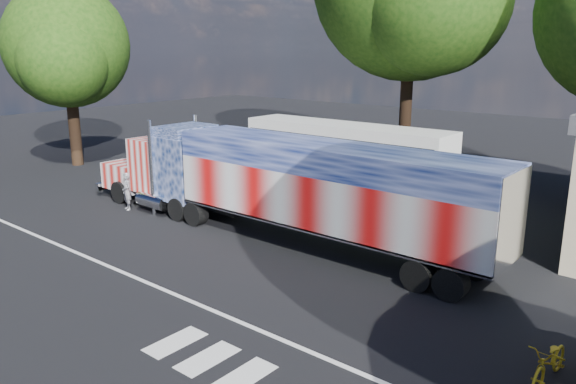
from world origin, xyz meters
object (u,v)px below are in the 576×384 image
Objects in this scene: coach_bus at (345,155)px; woman at (127,191)px; semi_truck at (277,183)px; tree_w_a at (67,46)px; bicycle at (550,362)px.

coach_bus is 6.73× the size of woman.
semi_truck reaches higher than coach_bus.
tree_w_a is at bearing -160.07° from coach_bus.
semi_truck is at bearing 28.36° from woman.
bicycle is at bearing -18.11° from semi_truck.
tree_w_a reaches higher than semi_truck.
coach_bus is (-2.50, 8.33, -0.43)m from semi_truck.
coach_bus is at bearing 142.13° from bicycle.
woman is (-7.74, -1.48, -1.31)m from semi_truck.
woman is 18.94m from bicycle.
coach_bus reaches higher than bicycle.
coach_bus is at bearing 19.93° from tree_w_a.
semi_truck is at bearing -73.30° from coach_bus.
bicycle is (13.58, -11.96, -1.24)m from coach_bus.
woman is 13.31m from tree_w_a.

